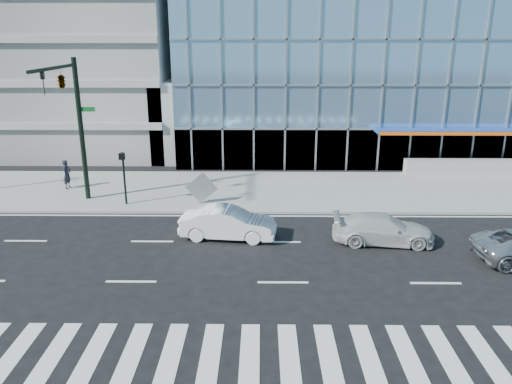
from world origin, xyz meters
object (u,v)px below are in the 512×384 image
pedestrian (67,174)px  white_sedan (228,223)px  traffic_signal (68,98)px  white_suv (383,229)px  tilted_panel (202,188)px  ped_signal_post (123,170)px

pedestrian → white_sedan: bearing=-117.8°
traffic_signal → pedestrian: 6.45m
white_suv → tilted_panel: 10.42m
white_sedan → white_suv: bearing=-87.4°
white_suv → pedestrian: bearing=70.2°
pedestrian → white_suv: bearing=-106.5°
white_suv → pedestrian: 19.45m
white_sedan → pedestrian: bearing=60.8°
white_suv → tilted_panel: bearing=64.7°
white_sedan → tilted_panel: size_ratio=3.50×
white_sedan → ped_signal_post: bearing=60.2°
ped_signal_post → tilted_panel: 4.41m
white_suv → ped_signal_post: bearing=74.1°
pedestrian → ped_signal_post: bearing=-116.9°
traffic_signal → white_sedan: bearing=-25.5°
pedestrian → tilted_panel: tilted_panel is taller
traffic_signal → pedestrian: traffic_signal is taller
ped_signal_post → white_sedan: (6.06, -4.45, -1.39)m
traffic_signal → ped_signal_post: bearing=8.5°
white_suv → white_sedan: white_sedan is taller
white_sedan → tilted_panel: 5.01m
traffic_signal → white_sedan: 10.92m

